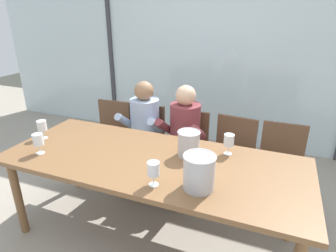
% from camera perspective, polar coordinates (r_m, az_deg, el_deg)
% --- Properties ---
extents(ground, '(14.00, 14.00, 0.00)m').
position_cam_1_polar(ground, '(3.50, 4.00, -10.37)').
color(ground, '#9E9384').
extents(window_glass_panel, '(7.63, 0.03, 2.60)m').
position_cam_1_polar(window_glass_panel, '(4.17, 9.80, 13.84)').
color(window_glass_panel, silver).
rests_on(window_glass_panel, ground).
extents(window_mullion_left, '(0.06, 0.06, 2.60)m').
position_cam_1_polar(window_mullion_left, '(4.81, -11.32, 14.82)').
color(window_mullion_left, '#38383D').
rests_on(window_mullion_left, ground).
extents(hillside_vineyard, '(13.63, 2.40, 1.94)m').
position_cam_1_polar(hillside_vineyard, '(8.11, 16.00, 14.90)').
color(hillside_vineyard, '#568942').
rests_on(hillside_vineyard, ground).
extents(dining_table, '(2.43, 0.98, 0.78)m').
position_cam_1_polar(dining_table, '(2.34, -3.21, -8.06)').
color(dining_table, brown).
rests_on(dining_table, ground).
extents(chair_near_curtain, '(0.45, 0.45, 0.86)m').
position_cam_1_polar(chair_near_curtain, '(3.56, -11.26, -1.15)').
color(chair_near_curtain, brown).
rests_on(chair_near_curtain, ground).
extents(chair_left_of_center, '(0.44, 0.44, 0.86)m').
position_cam_1_polar(chair_left_of_center, '(3.36, -4.72, -2.20)').
color(chair_left_of_center, brown).
rests_on(chair_left_of_center, ground).
extents(chair_center, '(0.45, 0.45, 0.86)m').
position_cam_1_polar(chair_center, '(3.16, 3.85, -3.80)').
color(chair_center, brown).
rests_on(chair_center, ground).
extents(chair_right_of_center, '(0.49, 0.49, 0.86)m').
position_cam_1_polar(chair_right_of_center, '(3.06, 12.68, -5.26)').
color(chair_right_of_center, brown).
rests_on(chair_right_of_center, ground).
extents(chair_near_window_right, '(0.45, 0.45, 0.86)m').
position_cam_1_polar(chair_near_window_right, '(3.04, 21.56, -6.60)').
color(chair_near_window_right, brown).
rests_on(chair_near_window_right, ground).
extents(person_pale_blue_shirt, '(0.46, 0.61, 1.18)m').
position_cam_1_polar(person_pale_blue_shirt, '(3.16, -5.17, -0.47)').
color(person_pale_blue_shirt, '#9EB2D1').
rests_on(person_pale_blue_shirt, ground).
extents(person_maroon_top, '(0.48, 0.62, 1.18)m').
position_cam_1_polar(person_maroon_top, '(2.99, 2.89, -1.76)').
color(person_maroon_top, brown).
rests_on(person_maroon_top, ground).
extents(ice_bucket_primary, '(0.22, 0.22, 0.24)m').
position_cam_1_polar(ice_bucket_primary, '(1.90, 6.21, -9.03)').
color(ice_bucket_primary, '#B7B7BC').
rests_on(ice_bucket_primary, dining_table).
extents(ice_bucket_secondary, '(0.19, 0.19, 0.21)m').
position_cam_1_polar(ice_bucket_secondary, '(2.31, 4.14, -3.45)').
color(ice_bucket_secondary, '#B7B7BC').
rests_on(ice_bucket_secondary, dining_table).
extents(wine_glass_by_left_taster, '(0.08, 0.08, 0.17)m').
position_cam_1_polar(wine_glass_by_left_taster, '(1.92, -2.94, -8.73)').
color(wine_glass_by_left_taster, silver).
rests_on(wine_glass_by_left_taster, dining_table).
extents(wine_glass_near_bucket, '(0.08, 0.08, 0.17)m').
position_cam_1_polar(wine_glass_near_bucket, '(2.85, -23.86, -0.10)').
color(wine_glass_near_bucket, silver).
rests_on(wine_glass_near_bucket, dining_table).
extents(wine_glass_center_pour, '(0.08, 0.08, 0.17)m').
position_cam_1_polar(wine_glass_center_pour, '(2.56, -24.49, -2.63)').
color(wine_glass_center_pour, silver).
rests_on(wine_glass_center_pour, dining_table).
extents(wine_glass_by_right_taster, '(0.08, 0.08, 0.17)m').
position_cam_1_polar(wine_glass_by_right_taster, '(2.37, 12.07, -2.93)').
color(wine_glass_by_right_taster, silver).
rests_on(wine_glass_by_right_taster, dining_table).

